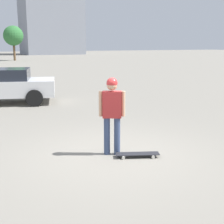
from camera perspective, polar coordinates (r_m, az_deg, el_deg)
The scene contains 5 objects.
ground_plane at distance 7.18m, azimuth 0.00°, elevation -7.70°, with size 220.00×220.00×0.00m, color gray.
person at distance 6.89m, azimuth 0.00°, elevation 0.59°, with size 0.53×0.37×1.75m.
skateboard at distance 6.99m, azimuth 4.69°, elevation -7.67°, with size 0.98×0.59×0.08m.
car_parked_near at distance 13.92m, azimuth -19.07°, elevation 4.65°, with size 4.55×3.03×1.46m.
tree_distant at distance 51.41m, azimuth -17.60°, elevation 13.13°, with size 3.03×3.03×5.28m.
Camera 1 is at (-3.04, -6.02, 2.45)m, focal length 50.00 mm.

